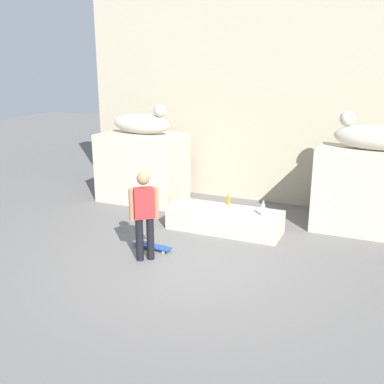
# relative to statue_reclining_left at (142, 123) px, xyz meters

# --- Properties ---
(ground_plane) EXTENTS (40.00, 40.00, 0.00)m
(ground_plane) POSITION_rel_statue_reclining_left_xyz_m (2.72, -3.20, -2.05)
(ground_plane) COLOR #605E5B
(facade_wall) EXTENTS (9.64, 0.60, 5.54)m
(facade_wall) POSITION_rel_statue_reclining_left_xyz_m (2.72, 1.44, 0.72)
(facade_wall) COLOR #AFA58B
(facade_wall) RESTS_ON ground_plane
(pedestal_left) EXTENTS (2.15, 1.34, 1.76)m
(pedestal_left) POSITION_rel_statue_reclining_left_xyz_m (-0.04, 0.00, -1.17)
(pedestal_left) COLOR #B7AD99
(pedestal_left) RESTS_ON ground_plane
(pedestal_right) EXTENTS (2.15, 1.34, 1.76)m
(pedestal_right) POSITION_rel_statue_reclining_left_xyz_m (5.48, 0.00, -1.17)
(pedestal_right) COLOR #B7AD99
(pedestal_right) RESTS_ON ground_plane
(statue_reclining_left) EXTENTS (1.61, 0.58, 0.78)m
(statue_reclining_left) POSITION_rel_statue_reclining_left_xyz_m (0.00, 0.00, 0.00)
(statue_reclining_left) COLOR beige
(statue_reclining_left) RESTS_ON pedestal_left
(statue_reclining_right) EXTENTS (1.67, 0.82, 0.78)m
(statue_reclining_right) POSITION_rel_statue_reclining_left_xyz_m (5.45, 0.01, 0.00)
(statue_reclining_right) COLOR beige
(statue_reclining_right) RESTS_ON pedestal_right
(ledge_block) EXTENTS (2.46, 0.86, 0.49)m
(ledge_block) POSITION_rel_statue_reclining_left_xyz_m (2.72, -1.31, -1.80)
(ledge_block) COLOR #B7AD99
(ledge_block) RESTS_ON ground_plane
(skater) EXTENTS (0.44, 0.38, 1.67)m
(skater) POSITION_rel_statue_reclining_left_xyz_m (1.88, -3.31, -1.13)
(skater) COLOR black
(skater) RESTS_ON ground_plane
(skateboard) EXTENTS (0.82, 0.28, 0.08)m
(skateboard) POSITION_rel_statue_reclining_left_xyz_m (1.77, -2.84, -1.98)
(skateboard) COLOR navy
(skateboard) RESTS_ON ground_plane
(bottle_orange) EXTENTS (0.07, 0.07, 0.26)m
(bottle_orange) POSITION_rel_statue_reclining_left_xyz_m (2.68, -0.96, -1.46)
(bottle_orange) COLOR orange
(bottle_orange) RESTS_ON ledge_block
(bottle_clear) EXTENTS (0.07, 0.07, 0.32)m
(bottle_clear) POSITION_rel_statue_reclining_left_xyz_m (3.58, -1.41, -1.43)
(bottle_clear) COLOR silver
(bottle_clear) RESTS_ON ledge_block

